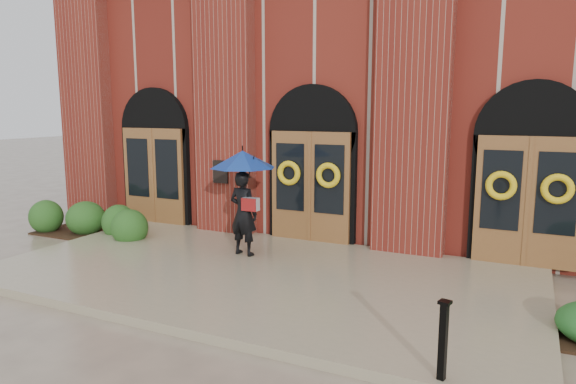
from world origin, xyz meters
The scene contains 6 objects.
ground centered at (0.00, 0.00, 0.00)m, with size 90.00×90.00×0.00m, color gray.
landing centered at (0.00, 0.15, 0.07)m, with size 10.00×5.30×0.15m, color gray.
church_building centered at (0.00, 8.78, 3.50)m, with size 16.20×12.53×7.00m.
man_with_umbrella centered at (-0.77, 1.03, 1.67)m, with size 1.51×1.51×2.17m.
metal_post centered at (3.76, -2.35, 0.64)m, with size 0.15×0.15×0.93m.
hedge_wall_left centered at (-5.20, 1.41, 0.40)m, with size 3.11×1.24×0.80m, color #224D19.
Camera 1 is at (4.50, -7.93, 3.16)m, focal length 32.00 mm.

